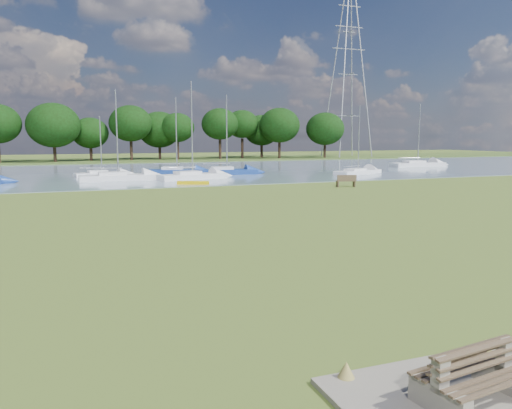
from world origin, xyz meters
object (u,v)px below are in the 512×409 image
object	(u,v)px
sailboat_4	(192,174)
sailboat_8	(226,170)
kayak	(193,183)
sailboat_6	(417,163)
sailboat_3	(176,170)
sailboat_1	(101,173)
bench_pair	(473,377)
sailboat_7	(358,171)
sailboat_0	(117,175)
pylon	(349,48)
riverbank_bench	(346,181)

from	to	relation	value
sailboat_4	sailboat_8	distance (m)	7.29
kayak	sailboat_6	distance (m)	38.67
kayak	sailboat_8	size ratio (longest dim) A/B	0.32
sailboat_8	sailboat_3	bearing A→B (deg)	163.37
sailboat_1	sailboat_3	distance (m)	8.24
bench_pair	sailboat_8	size ratio (longest dim) A/B	0.22
sailboat_7	sailboat_0	bearing A→B (deg)	154.71
sailboat_1	sailboat_8	xyz separation A→B (m)	(13.49, -1.50, 0.11)
sailboat_1	sailboat_7	bearing A→B (deg)	-24.07
sailboat_8	sailboat_6	bearing A→B (deg)	13.28
sailboat_1	sailboat_3	world-z (taller)	sailboat_3
kayak	pylon	distance (m)	66.81
sailboat_3	sailboat_4	xyz separation A→B (m)	(0.07, -7.24, 0.01)
kayak	sailboat_7	xyz separation A→B (m)	(20.44, 5.21, 0.25)
pylon	sailboat_8	xyz separation A→B (m)	(-37.02, -35.83, -21.32)
pylon	sailboat_4	size ratio (longest dim) A/B	3.65
sailboat_0	sailboat_4	distance (m)	7.23
pylon	sailboat_1	distance (m)	64.72
pylon	sailboat_7	distance (m)	51.46
sailboat_0	sailboat_8	distance (m)	12.83
sailboat_3	sailboat_6	bearing A→B (deg)	23.64
pylon	sailboat_0	distance (m)	66.70
pylon	sailboat_1	bearing A→B (deg)	-145.79
sailboat_3	riverbank_bench	bearing A→B (deg)	-40.06
pylon	sailboat_1	world-z (taller)	pylon
kayak	sailboat_1	world-z (taller)	sailboat_1
pylon	sailboat_1	size ratio (longest dim) A/B	5.52
sailboat_6	pylon	bearing A→B (deg)	77.81
sailboat_0	sailboat_4	world-z (taller)	sailboat_4
sailboat_1	sailboat_4	size ratio (longest dim) A/B	0.66
riverbank_bench	sailboat_6	world-z (taller)	sailboat_6
sailboat_3	sailboat_4	distance (m)	7.24
sailboat_0	sailboat_6	distance (m)	42.64
sailboat_0	sailboat_7	world-z (taller)	sailboat_0
pylon	bench_pair	bearing A→B (deg)	-119.70
sailboat_3	bench_pair	bearing A→B (deg)	-76.02
bench_pair	sailboat_0	bearing A→B (deg)	84.39
riverbank_bench	kayak	bearing A→B (deg)	162.92
sailboat_3	sailboat_6	size ratio (longest dim) A/B	0.98
pylon	sailboat_6	world-z (taller)	pylon
sailboat_0	sailboat_1	world-z (taller)	sailboat_0
sailboat_4	sailboat_8	xyz separation A→B (m)	(5.20, 5.11, 0.01)
sailboat_1	sailboat_3	bearing A→B (deg)	-6.56
riverbank_bench	sailboat_0	world-z (taller)	sailboat_0
kayak	sailboat_1	distance (m)	13.70
riverbank_bench	sailboat_0	size ratio (longest dim) A/B	0.20
kayak	sailboat_1	bearing A→B (deg)	141.43
sailboat_7	pylon	bearing A→B (deg)	38.17
bench_pair	sailboat_1	bearing A→B (deg)	85.58
riverbank_bench	pylon	size ratio (longest dim) A/B	0.05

